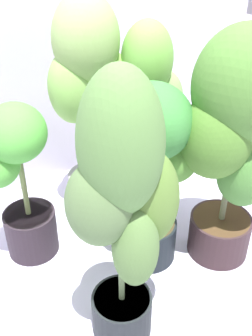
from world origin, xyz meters
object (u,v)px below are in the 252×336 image
(potted_plant_center, at_px, (151,160))
(potted_plant_front_right, at_px, (237,132))
(potted_plant_back_left, at_px, (17,176))
(potted_plant_front_left, at_px, (124,204))
(potted_plant_back_right, at_px, (149,104))
(potted_plant_back_center, at_px, (91,96))

(potted_plant_center, bearing_deg, potted_plant_front_right, -35.70)
(potted_plant_center, distance_m, potted_plant_back_left, 0.53)
(potted_plant_front_left, bearing_deg, potted_plant_back_left, 97.40)
(potted_plant_back_left, height_order, potted_plant_back_right, potted_plant_back_right)
(potted_plant_back_center, relative_size, potted_plant_back_right, 1.12)
(potted_plant_back_right, bearing_deg, potted_plant_back_left, 174.78)
(potted_plant_back_left, bearing_deg, potted_plant_front_left, -82.60)
(potted_plant_center, xyz_separation_m, potted_plant_back_center, (0.02, 0.41, 0.11))
(potted_plant_back_left, xyz_separation_m, potted_plant_front_right, (0.64, -0.53, 0.20))
(potted_plant_front_left, height_order, potted_plant_front_right, potted_plant_front_left)
(potted_plant_center, xyz_separation_m, potted_plant_back_left, (-0.39, 0.35, -0.09))
(potted_plant_center, bearing_deg, potted_plant_front_left, -144.23)
(potted_plant_center, xyz_separation_m, potted_plant_back_right, (0.24, 0.29, 0.05))
(potted_plant_front_left, height_order, potted_plant_back_center, potted_plant_back_center)
(potted_plant_front_left, bearing_deg, potted_plant_front_right, 4.65)
(potted_plant_center, height_order, potted_plant_back_right, potted_plant_back_right)
(potted_plant_back_left, bearing_deg, potted_plant_back_center, 9.20)
(potted_plant_front_left, relative_size, potted_plant_back_center, 0.97)
(potted_plant_back_right, bearing_deg, potted_plant_center, -129.84)
(potted_plant_center, bearing_deg, potted_plant_back_left, 138.41)
(potted_plant_front_left, bearing_deg, potted_plant_back_center, 62.21)
(potted_plant_front_left, height_order, potted_plant_back_right, potted_plant_front_left)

